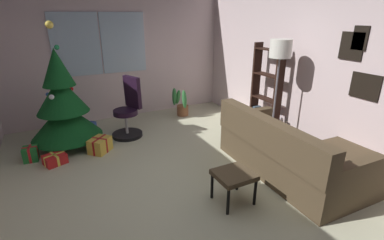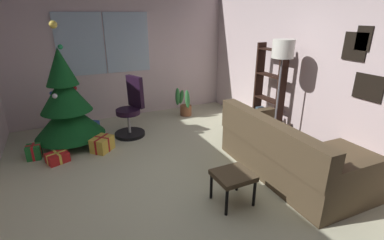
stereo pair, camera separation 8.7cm
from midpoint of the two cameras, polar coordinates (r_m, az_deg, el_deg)
ground_plane at (r=3.88m, az=-0.65°, el=-13.90°), size 4.64×6.28×0.10m
wall_back_with_windows at (r=6.26m, az=-13.80°, el=13.72°), size 4.64×0.12×2.89m
wall_right_with_frames at (r=4.76m, az=26.45°, el=10.08°), size 0.12×6.28×2.89m
couch at (r=4.23m, az=21.99°, el=-6.93°), size 1.75×2.15×0.87m
footstool at (r=3.43m, az=9.07°, el=-11.44°), size 0.44×0.41×0.40m
holiday_tree at (r=5.19m, az=-23.67°, el=2.70°), size 1.16×1.16×2.06m
gift_box_red at (r=4.83m, az=-25.16°, el=-6.90°), size 0.37×0.34×0.16m
gift_box_green at (r=5.09m, az=-28.97°, el=-5.70°), size 0.23×0.22×0.24m
gift_box_gold at (r=4.93m, az=-17.27°, el=-4.67°), size 0.43×0.43×0.25m
gift_box_blue at (r=5.72m, az=-19.66°, el=-1.43°), size 0.39×0.39×0.24m
office_chair at (r=5.33m, az=-11.80°, el=1.40°), size 0.57×0.56×1.10m
bookshelf at (r=5.35m, az=15.70°, el=4.53°), size 0.18×0.64×1.68m
floor_lamp at (r=4.65m, az=18.34°, el=11.79°), size 0.33×0.33×1.80m
potted_plant at (r=6.31m, az=-1.18°, el=3.08°), size 0.36×0.49×0.63m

